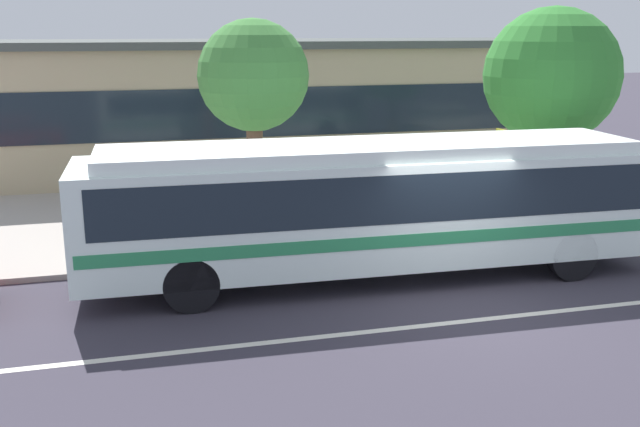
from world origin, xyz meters
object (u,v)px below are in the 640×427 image
(transit_bus, at_px, (372,200))
(street_tree_near_stop, at_px, (253,78))
(bus_stop_sign, at_px, (500,168))
(street_tree_mid_block, at_px, (552,76))
(pedestrian_waiting_near_sign, at_px, (275,199))

(transit_bus, distance_m, street_tree_near_stop, 4.83)
(transit_bus, relative_size, bus_stop_sign, 4.57)
(transit_bus, xyz_separation_m, street_tree_mid_block, (5.93, 3.43, 2.11))
(transit_bus, xyz_separation_m, street_tree_near_stop, (-1.65, 3.99, 2.17))
(bus_stop_sign, height_order, street_tree_near_stop, street_tree_near_stop)
(pedestrian_waiting_near_sign, distance_m, bus_stop_sign, 5.33)
(bus_stop_sign, distance_m, street_tree_near_stop, 6.18)
(pedestrian_waiting_near_sign, relative_size, street_tree_near_stop, 0.33)
(transit_bus, distance_m, bus_stop_sign, 4.24)
(bus_stop_sign, bearing_deg, street_tree_near_stop, 158.83)
(pedestrian_waiting_near_sign, xyz_separation_m, bus_stop_sign, (5.21, -0.91, 0.64))
(bus_stop_sign, distance_m, street_tree_mid_block, 3.30)
(pedestrian_waiting_near_sign, bearing_deg, transit_bus, -63.04)
(street_tree_near_stop, bearing_deg, pedestrian_waiting_near_sign, -79.15)
(transit_bus, relative_size, pedestrian_waiting_near_sign, 6.95)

